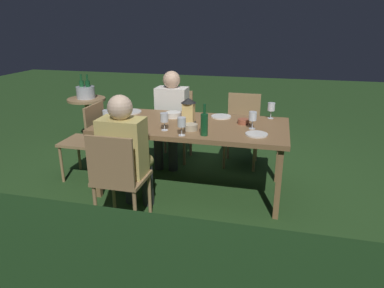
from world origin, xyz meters
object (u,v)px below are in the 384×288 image
at_px(wine_glass_b, 107,115).
at_px(wine_glass_e, 182,123).
at_px(person_in_mustard, 126,151).
at_px(ice_bucket, 86,91).
at_px(plate_b, 221,117).
at_px(plate_c, 130,112).
at_px(wine_glass_c, 164,118).
at_px(chair_side_left_b, 175,122).
at_px(bowl_salad, 173,115).
at_px(wine_glass_d, 253,117).
at_px(chair_side_right_b, 118,176).
at_px(person_in_cream, 171,114).
at_px(wine_glass_a, 271,108).
at_px(side_table, 88,113).
at_px(bowl_olives, 191,127).
at_px(dining_table, 192,128).
at_px(green_bottle_on_table, 204,124).
at_px(plate_a, 256,134).
at_px(chair_head_far, 87,138).
at_px(lantern_centerpiece, 189,109).
at_px(bowl_bread, 243,121).
at_px(chair_side_left_a, 242,126).

distance_m(wine_glass_b, wine_glass_e, 0.79).
distance_m(person_in_mustard, ice_bucket, 2.32).
xyz_separation_m(plate_b, plate_c, (1.04, 0.04, 0.00)).
bearing_deg(wine_glass_c, chair_side_left_b, -78.58).
bearing_deg(bowl_salad, plate_b, -165.89).
height_order(wine_glass_d, plate_b, wine_glass_d).
xyz_separation_m(chair_side_right_b, wine_glass_e, (-0.43, -0.47, 0.36)).
height_order(person_in_cream, wine_glass_a, person_in_cream).
bearing_deg(side_table, chair_side_left_b, 168.01).
relative_size(bowl_salad, ice_bucket, 0.48).
height_order(person_in_mustard, bowl_olives, person_in_mustard).
bearing_deg(ice_bucket, dining_table, 147.97).
relative_size(green_bottle_on_table, ice_bucket, 0.84).
bearing_deg(wine_glass_e, wine_glass_c, -29.39).
distance_m(green_bottle_on_table, plate_a, 0.49).
height_order(chair_head_far, plate_a, chair_head_far).
xyz_separation_m(lantern_centerpiece, green_bottle_on_table, (-0.23, 0.33, -0.04)).
bearing_deg(wine_glass_d, plate_b, -44.28).
height_order(dining_table, chair_side_left_b, chair_side_left_b).
xyz_separation_m(lantern_centerpiece, plate_b, (-0.28, -0.32, -0.14)).
relative_size(chair_side_right_b, plate_a, 4.26).
bearing_deg(wine_glass_e, green_bottle_on_table, -165.41).
xyz_separation_m(dining_table, person_in_cream, (0.43, -0.66, -0.04)).
distance_m(dining_table, plate_b, 0.41).
height_order(lantern_centerpiece, green_bottle_on_table, green_bottle_on_table).
xyz_separation_m(chair_side_left_b, green_bottle_on_table, (-0.63, 1.20, 0.35)).
bearing_deg(plate_c, bowl_bread, 172.90).
height_order(chair_head_far, wine_glass_b, wine_glass_b).
relative_size(bowl_olives, bowl_bread, 1.14).
bearing_deg(chair_side_left_a, chair_head_far, 27.74).
bearing_deg(person_in_mustard, chair_side_left_a, -119.46).
xyz_separation_m(wine_glass_d, bowl_olives, (0.57, 0.18, -0.09)).
relative_size(wine_glass_e, bowl_olives, 1.27).
height_order(chair_side_right_b, lantern_centerpiece, lantern_centerpiece).
bearing_deg(bowl_salad, lantern_centerpiece, 138.01).
xyz_separation_m(plate_a, ice_bucket, (2.52, -1.38, 0.02)).
height_order(chair_side_left_b, plate_c, chair_side_left_b).
height_order(green_bottle_on_table, wine_glass_a, green_bottle_on_table).
bearing_deg(chair_side_right_b, person_in_mustard, -90.00).
distance_m(person_in_cream, side_table, 1.53).
distance_m(chair_side_left_a, wine_glass_c, 1.35).
relative_size(chair_side_left_a, plate_c, 3.35).
height_order(person_in_cream, plate_c, person_in_cream).
bearing_deg(person_in_cream, bowl_bread, 149.72).
bearing_deg(chair_side_right_b, wine_glass_c, -111.62).
bearing_deg(bowl_bread, bowl_olives, 35.44).
bearing_deg(plate_b, wine_glass_a, -171.09).
relative_size(wine_glass_b, plate_c, 0.65).
bearing_deg(green_bottle_on_table, chair_head_far, -13.69).
xyz_separation_m(person_in_mustard, side_table, (1.43, -1.83, -0.20)).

